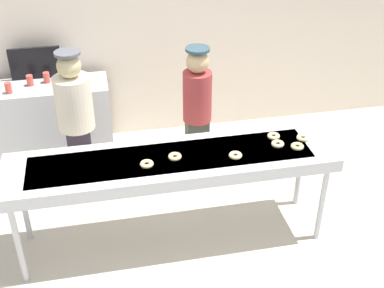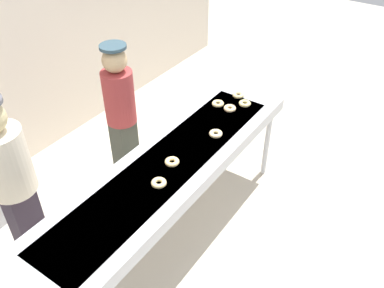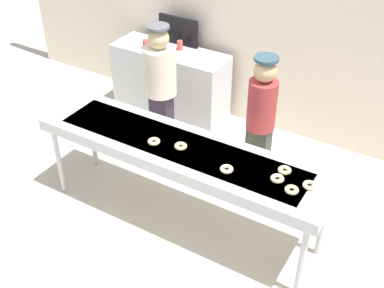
% 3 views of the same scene
% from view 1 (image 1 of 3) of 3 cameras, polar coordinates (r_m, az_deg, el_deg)
% --- Properties ---
extents(ground_plane, '(16.00, 16.00, 0.00)m').
position_cam_1_polar(ground_plane, '(5.13, -2.09, -10.43)').
color(ground_plane, beige).
extents(back_wall, '(8.00, 0.12, 2.89)m').
position_cam_1_polar(back_wall, '(6.30, -5.84, 13.22)').
color(back_wall, beige).
rests_on(back_wall, ground).
extents(fryer_conveyor, '(2.99, 0.72, 0.96)m').
position_cam_1_polar(fryer_conveyor, '(4.58, -2.30, -2.19)').
color(fryer_conveyor, '#B7BABF').
rests_on(fryer_conveyor, ground).
extents(plain_donut_0, '(0.16, 0.16, 0.04)m').
position_cam_1_polar(plain_donut_0, '(4.75, 9.61, 0.01)').
color(plain_donut_0, '#F7D193').
rests_on(plain_donut_0, fryer_conveyor).
extents(plain_donut_1, '(0.16, 0.16, 0.04)m').
position_cam_1_polar(plain_donut_1, '(4.87, 9.16, 0.89)').
color(plain_donut_1, '#EDD28B').
rests_on(plain_donut_1, fryer_conveyor).
extents(plain_donut_2, '(0.17, 0.17, 0.04)m').
position_cam_1_polar(plain_donut_2, '(4.43, -5.11, -2.25)').
color(plain_donut_2, '#E9CC85').
rests_on(plain_donut_2, fryer_conveyor).
extents(plain_donut_3, '(0.13, 0.13, 0.04)m').
position_cam_1_polar(plain_donut_3, '(4.89, 12.35, 0.69)').
color(plain_donut_3, '#E5CB8A').
rests_on(plain_donut_3, fryer_conveyor).
extents(plain_donut_4, '(0.15, 0.15, 0.04)m').
position_cam_1_polar(plain_donut_4, '(4.75, 11.76, -0.26)').
color(plain_donut_4, '#E6D489').
rests_on(plain_donut_4, fryer_conveyor).
extents(plain_donut_5, '(0.17, 0.17, 0.04)m').
position_cam_1_polar(plain_donut_5, '(4.54, 4.91, -1.28)').
color(plain_donut_5, beige).
rests_on(plain_donut_5, fryer_conveyor).
extents(plain_donut_6, '(0.14, 0.14, 0.04)m').
position_cam_1_polar(plain_donut_6, '(4.51, -1.94, -1.42)').
color(plain_donut_6, '#F4CF82').
rests_on(plain_donut_6, fryer_conveyor).
extents(worker_baker, '(0.30, 0.30, 1.61)m').
position_cam_1_polar(worker_baker, '(5.40, 0.59, 3.74)').
color(worker_baker, '#393C32').
rests_on(worker_baker, ground).
extents(worker_assistant, '(0.37, 0.37, 1.67)m').
position_cam_1_polar(worker_assistant, '(5.28, -12.93, 3.04)').
color(worker_assistant, '#2D2431').
rests_on(worker_assistant, ground).
extents(prep_counter, '(1.58, 0.55, 0.96)m').
position_cam_1_polar(prep_counter, '(6.29, -16.34, 2.32)').
color(prep_counter, '#B7BABF').
rests_on(prep_counter, ground).
extents(paper_cup_0, '(0.07, 0.07, 0.12)m').
position_cam_1_polar(paper_cup_0, '(5.98, -19.96, 5.95)').
color(paper_cup_0, '#CC4C3F').
rests_on(paper_cup_0, prep_counter).
extents(paper_cup_1, '(0.07, 0.07, 0.12)m').
position_cam_1_polar(paper_cup_1, '(6.09, -17.77, 6.83)').
color(paper_cup_1, '#CC4C3F').
rests_on(paper_cup_1, prep_counter).
extents(paper_cup_2, '(0.07, 0.07, 0.12)m').
position_cam_1_polar(paper_cup_2, '(6.11, -16.04, 7.21)').
color(paper_cup_2, '#CC4C3F').
rests_on(paper_cup_2, prep_counter).
extents(menu_display, '(0.58, 0.04, 0.38)m').
position_cam_1_polar(menu_display, '(6.21, -17.18, 8.68)').
color(menu_display, black).
rests_on(menu_display, prep_counter).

